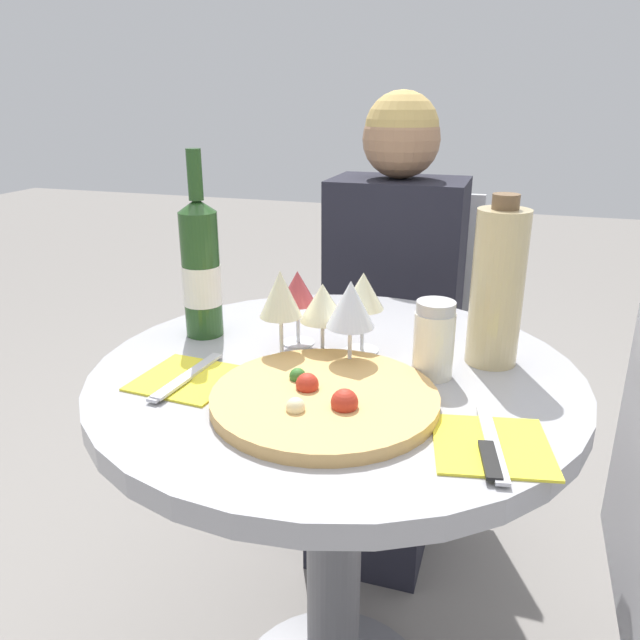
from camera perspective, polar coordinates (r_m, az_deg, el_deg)
name	(u,v)px	position (r m, az deg, el deg)	size (l,w,h in m)	color
dining_table	(335,458)	(1.14, 1.36, -12.54)	(0.82, 0.82, 0.76)	slate
chair_behind_diner	(396,359)	(1.86, 7.00, -3.57)	(0.42, 0.42, 0.93)	#ADADB2
seated_diner	(387,348)	(1.69, 6.13, -2.59)	(0.35, 0.47, 1.20)	black
pizza_large	(324,398)	(0.93, 0.40, -7.17)	(0.34, 0.34, 0.05)	tan
wine_bottle	(201,269)	(1.18, -10.82, 4.61)	(0.07, 0.07, 0.35)	#23471E
tall_carafe	(497,287)	(1.07, 15.90, 2.95)	(0.09, 0.09, 0.29)	tan
sugar_shaker	(434,340)	(1.02, 10.37, -1.80)	(0.07, 0.07, 0.13)	silver
wine_glass_front_right	(350,306)	(1.01, 2.80, 1.32)	(0.08, 0.08, 0.16)	silver
wine_glass_back_right	(363,293)	(1.09, 3.96, 2.49)	(0.07, 0.07, 0.15)	silver
wine_glass_front_left	(280,296)	(1.04, -3.65, 2.22)	(0.07, 0.07, 0.16)	silver
wine_glass_back_left	(298,290)	(1.12, -2.06, 2.76)	(0.07, 0.07, 0.14)	silver
wine_glass_center	(323,304)	(1.07, 0.24, 1.48)	(0.08, 0.08, 0.13)	silver
place_setting_left	(186,379)	(1.03, -12.13, -5.28)	(0.16, 0.19, 0.01)	yellow
place_setting_right	(492,446)	(0.86, 15.42, -11.04)	(0.18, 0.19, 0.01)	yellow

